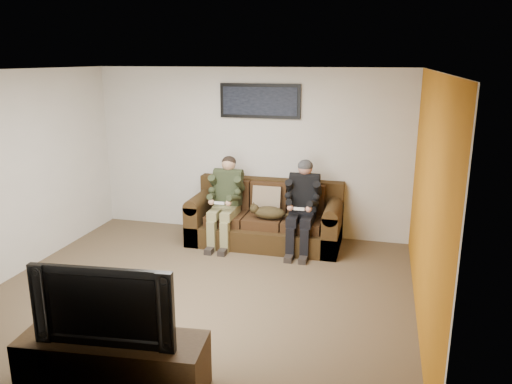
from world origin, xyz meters
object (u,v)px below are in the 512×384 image
(framed_poster, at_px, (260,101))
(television, at_px, (109,301))
(cat, at_px, (268,212))
(tv_stand, at_px, (114,364))
(sofa, at_px, (266,220))
(person_right, at_px, (303,201))
(person_left, at_px, (226,196))

(framed_poster, xyz_separation_m, television, (-0.22, -4.17, -1.27))
(cat, relative_size, tv_stand, 0.42)
(framed_poster, distance_m, tv_stand, 4.57)
(sofa, distance_m, person_right, 0.73)
(television, bearing_deg, framed_poster, 81.35)
(person_right, height_order, television, person_right)
(person_left, height_order, framed_poster, framed_poster)
(person_right, relative_size, framed_poster, 1.05)
(person_left, xyz_separation_m, television, (0.16, -3.59, 0.09))
(cat, xyz_separation_m, television, (-0.51, -3.52, 0.28))
(framed_poster, height_order, tv_stand, framed_poster)
(person_left, height_order, television, person_left)
(person_left, xyz_separation_m, person_right, (1.16, 0.00, 0.00))
(sofa, relative_size, cat, 3.42)
(framed_poster, relative_size, television, 1.06)
(person_left, distance_m, television, 3.60)
(television, bearing_deg, cat, 76.17)
(sofa, height_order, tv_stand, sofa)
(framed_poster, height_order, television, framed_poster)
(person_right, bearing_deg, framed_poster, 143.69)
(tv_stand, bearing_deg, framed_poster, 81.35)
(person_right, bearing_deg, cat, -171.77)
(person_right, distance_m, framed_poster, 1.67)
(tv_stand, xyz_separation_m, television, (0.00, 0.00, 0.58))
(person_left, bearing_deg, person_right, 0.02)
(cat, height_order, tv_stand, cat)
(framed_poster, bearing_deg, sofa, -62.58)
(cat, bearing_deg, television, -98.26)
(sofa, height_order, framed_poster, framed_poster)
(cat, bearing_deg, sofa, 108.54)
(person_left, distance_m, framed_poster, 1.53)
(person_left, height_order, tv_stand, person_left)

